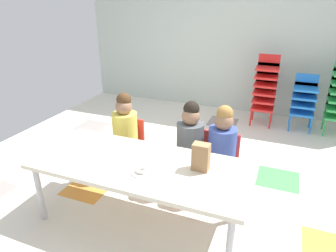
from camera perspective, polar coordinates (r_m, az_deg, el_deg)
ground_plane at (r=3.23m, az=3.24°, el=-10.89°), size 5.24×5.00×0.02m
back_wall at (r=5.13m, az=13.15°, el=17.24°), size 5.24×0.10×2.62m
craft_table at (r=2.49m, az=-5.13°, el=-7.92°), size 1.78×0.77×0.56m
seated_child_near_camera at (r=3.16m, az=-8.09°, el=-0.18°), size 0.34×0.34×0.92m
seated_child_middle_seat at (r=2.89m, az=4.26°, el=-2.28°), size 0.32×0.31×0.92m
seated_child_far_right at (r=2.83m, az=10.27°, el=-3.26°), size 0.32×0.31×0.92m
kid_chair_red_stack at (r=4.70m, az=17.97°, el=7.06°), size 0.32×0.30×1.04m
kid_chair_blue_stack at (r=4.73m, az=24.36°, el=4.68°), size 0.32×0.30×0.80m
paper_bag_brown at (r=2.33m, az=6.26°, el=-5.84°), size 0.13×0.09×0.22m
paper_plate_near_edge at (r=2.34m, az=-4.91°, el=-8.66°), size 0.18×0.18×0.01m
paper_plate_center_table at (r=2.51m, az=-2.13°, el=-6.28°), size 0.18×0.18×0.01m
donut_powdered_on_plate at (r=2.33m, az=-4.92°, el=-8.25°), size 0.11×0.11×0.03m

